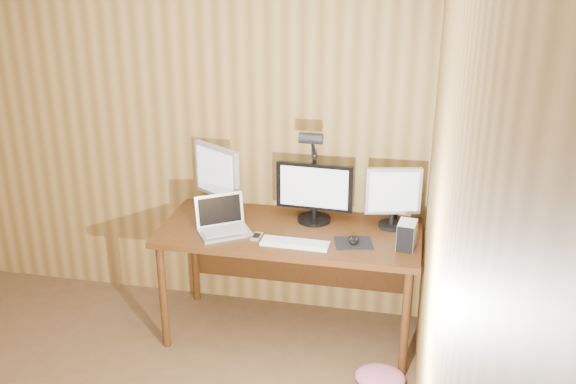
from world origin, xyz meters
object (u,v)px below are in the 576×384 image
(monitor_right, at_px, (393,196))
(mouse, at_px, (354,240))
(monitor_left, at_px, (217,177))
(hard_drive, at_px, (407,235))
(phone, at_px, (257,236))
(keyboard, at_px, (295,243))
(laptop, at_px, (223,223))
(speaker, at_px, (394,211))
(monitor_center, at_px, (314,192))
(desk_lamp, at_px, (312,161))
(desk, at_px, (292,242))

(monitor_right, height_order, mouse, monitor_right)
(monitor_left, xyz_separation_m, hard_drive, (1.23, -0.30, -0.16))
(mouse, distance_m, phone, 0.58)
(mouse, bearing_deg, keyboard, 171.48)
(laptop, height_order, speaker, laptop)
(monitor_center, relative_size, monitor_left, 1.10)
(monitor_center, bearing_deg, laptop, -150.78)
(monitor_left, distance_m, hard_drive, 1.28)
(monitor_left, relative_size, desk_lamp, 0.71)
(speaker, bearing_deg, keyboard, -137.92)
(desk, relative_size, phone, 14.82)
(monitor_right, height_order, laptop, monitor_right)
(laptop, distance_m, mouse, 0.81)
(monitor_center, height_order, speaker, monitor_center)
(keyboard, bearing_deg, desk_lamp, 86.71)
(monitor_left, xyz_separation_m, desk_lamp, (0.62, -0.00, 0.15))
(keyboard, xyz_separation_m, phone, (-0.24, 0.05, -0.00))
(phone, height_order, desk_lamp, desk_lamp)
(monitor_right, distance_m, laptop, 1.06)
(laptop, distance_m, keyboard, 0.48)
(monitor_right, relative_size, laptop, 1.03)
(laptop, bearing_deg, phone, -45.31)
(desk, xyz_separation_m, phone, (-0.17, -0.22, 0.13))
(monitor_right, bearing_deg, phone, -170.74)
(desk_lamp, bearing_deg, hard_drive, -9.05)
(monitor_right, xyz_separation_m, laptop, (-1.01, -0.27, -0.15))
(keyboard, bearing_deg, laptop, 169.48)
(desk, bearing_deg, speaker, 20.03)
(laptop, relative_size, speaker, 3.34)
(monitor_left, distance_m, speaker, 1.16)
(keyboard, height_order, desk_lamp, desk_lamp)
(desk, height_order, monitor_right, monitor_right)
(keyboard, distance_m, mouse, 0.35)
(monitor_right, xyz_separation_m, keyboard, (-0.54, -0.37, -0.20))
(speaker, distance_m, desk_lamp, 0.62)
(monitor_center, relative_size, monitor_right, 1.26)
(mouse, relative_size, speaker, 0.94)
(laptop, xyz_separation_m, keyboard, (0.47, -0.10, -0.04))
(phone, bearing_deg, keyboard, -9.11)
(monitor_right, bearing_deg, hard_drive, -82.77)
(monitor_center, bearing_deg, desk, -140.61)
(monitor_center, bearing_deg, mouse, -41.10)
(monitor_center, bearing_deg, monitor_right, 3.58)
(monitor_right, distance_m, mouse, 0.39)
(mouse, bearing_deg, phone, 160.46)
(monitor_center, distance_m, hard_drive, 0.65)
(monitor_left, distance_m, keyboard, 0.75)
(monitor_left, height_order, desk_lamp, desk_lamp)
(monitor_center, distance_m, laptop, 0.60)
(monitor_right, distance_m, keyboard, 0.68)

